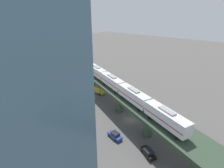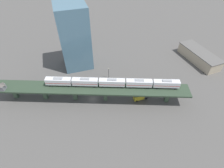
{
  "view_description": "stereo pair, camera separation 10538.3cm",
  "coord_description": "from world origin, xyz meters",
  "px_view_note": "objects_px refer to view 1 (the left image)",
  "views": [
    {
      "loc": [
        -39.04,
        -27.46,
        31.91
      ],
      "look_at": [
        1.86,
        9.57,
        9.32
      ],
      "focal_mm": 28.0,
      "sensor_mm": 36.0,
      "label": 1
    },
    {
      "loc": [
        59.02,
        -8.21,
        65.36
      ],
      "look_at": [
        1.86,
        9.57,
        9.32
      ],
      "focal_mm": 28.0,
      "sensor_mm": 36.0,
      "label": 2
    }
  ],
  "objects_px": {
    "subway_train": "(112,81)",
    "warehouse_building": "(5,72)",
    "street_car_blue": "(115,135)",
    "office_tower": "(20,112)",
    "street_lamp": "(72,112)",
    "street_car_black": "(148,152)",
    "delivery_truck": "(98,89)"
  },
  "relations": [
    {
      "from": "street_lamp",
      "to": "warehouse_building",
      "type": "height_order",
      "value": "street_lamp"
    },
    {
      "from": "street_car_black",
      "to": "office_tower",
      "type": "distance_m",
      "value": 29.85
    },
    {
      "from": "subway_train",
      "to": "street_car_blue",
      "type": "height_order",
      "value": "subway_train"
    },
    {
      "from": "street_car_black",
      "to": "street_car_blue",
      "type": "height_order",
      "value": "same"
    },
    {
      "from": "subway_train",
      "to": "office_tower",
      "type": "relative_size",
      "value": 1.66
    },
    {
      "from": "warehouse_building",
      "to": "office_tower",
      "type": "height_order",
      "value": "office_tower"
    },
    {
      "from": "street_lamp",
      "to": "warehouse_building",
      "type": "bearing_deg",
      "value": 89.23
    },
    {
      "from": "street_lamp",
      "to": "office_tower",
      "type": "bearing_deg",
      "value": -142.22
    },
    {
      "from": "delivery_truck",
      "to": "street_lamp",
      "type": "distance_m",
      "value": 22.95
    },
    {
      "from": "street_lamp",
      "to": "warehouse_building",
      "type": "relative_size",
      "value": 0.24
    },
    {
      "from": "office_tower",
      "to": "warehouse_building",
      "type": "bearing_deg",
      "value": 75.39
    },
    {
      "from": "warehouse_building",
      "to": "street_car_black",
      "type": "bearing_deg",
      "value": -87.81
    },
    {
      "from": "street_car_blue",
      "to": "office_tower",
      "type": "bearing_deg",
      "value": 179.49
    },
    {
      "from": "office_tower",
      "to": "subway_train",
      "type": "bearing_deg",
      "value": 18.93
    },
    {
      "from": "subway_train",
      "to": "warehouse_building",
      "type": "xyz_separation_m",
      "value": [
        -14.27,
        61.69,
        -6.96
      ]
    },
    {
      "from": "street_car_black",
      "to": "warehouse_building",
      "type": "height_order",
      "value": "warehouse_building"
    },
    {
      "from": "street_lamp",
      "to": "street_car_black",
      "type": "bearing_deg",
      "value": -80.75
    },
    {
      "from": "street_car_black",
      "to": "street_car_blue",
      "type": "bearing_deg",
      "value": 93.25
    },
    {
      "from": "street_lamp",
      "to": "office_tower",
      "type": "relative_size",
      "value": 0.19
    },
    {
      "from": "street_lamp",
      "to": "street_car_blue",
      "type": "bearing_deg",
      "value": -76.65
    },
    {
      "from": "street_car_blue",
      "to": "delivery_truck",
      "type": "height_order",
      "value": "delivery_truck"
    },
    {
      "from": "street_lamp",
      "to": "office_tower",
      "type": "height_order",
      "value": "office_tower"
    },
    {
      "from": "subway_train",
      "to": "warehouse_building",
      "type": "bearing_deg",
      "value": 103.02
    },
    {
      "from": "warehouse_building",
      "to": "office_tower",
      "type": "xyz_separation_m",
      "value": [
        -19.05,
        -73.12,
        14.59
      ]
    },
    {
      "from": "subway_train",
      "to": "warehouse_building",
      "type": "distance_m",
      "value": 63.7
    },
    {
      "from": "delivery_truck",
      "to": "office_tower",
      "type": "xyz_separation_m",
      "value": [
        -38.6,
        -24.53,
        16.24
      ]
    },
    {
      "from": "subway_train",
      "to": "delivery_truck",
      "type": "bearing_deg",
      "value": 68.04
    },
    {
      "from": "street_car_blue",
      "to": "warehouse_building",
      "type": "height_order",
      "value": "warehouse_building"
    },
    {
      "from": "subway_train",
      "to": "office_tower",
      "type": "xyz_separation_m",
      "value": [
        -33.32,
        -11.43,
        7.64
      ]
    },
    {
      "from": "street_car_blue",
      "to": "office_tower",
      "type": "relative_size",
      "value": 0.13
    },
    {
      "from": "street_car_black",
      "to": "street_lamp",
      "type": "distance_m",
      "value": 24.95
    },
    {
      "from": "street_lamp",
      "to": "office_tower",
      "type": "xyz_separation_m",
      "value": [
        -18.27,
        -14.16,
        13.89
      ]
    }
  ]
}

